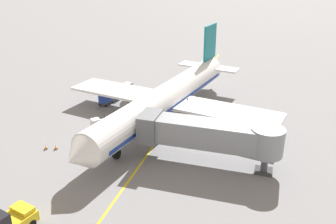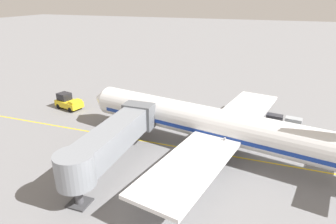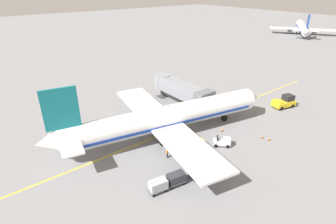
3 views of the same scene
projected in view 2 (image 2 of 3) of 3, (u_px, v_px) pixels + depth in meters
The scene contains 14 objects.
ground_plane at pixel (200, 151), 34.22m from camera, with size 400.00×400.00×0.00m, color slate.
gate_lead_in_line at pixel (200, 151), 34.22m from camera, with size 0.24×80.00×0.01m, color gold.
parked_airliner at pixel (218, 126), 33.08m from camera, with size 30.44×37.15×10.63m.
jet_bridge at pixel (111, 139), 29.40m from camera, with size 15.01×3.50×4.98m.
pushback_tractor at pixel (68, 102), 46.57m from camera, with size 3.19×4.80×2.40m.
baggage_tug_lead at pixel (216, 125), 39.25m from camera, with size 1.78×2.71×1.62m.
baggage_tug_trailing at pixel (193, 116), 42.04m from camera, with size 2.60×2.63×1.62m.
baggage_cart_front at pixel (252, 114), 42.07m from camera, with size 1.63×2.97×1.58m.
baggage_cart_second_in_train at pixel (274, 119), 40.52m from camera, with size 1.63×2.97×1.58m.
baggage_cart_third_in_train at pixel (293, 122), 39.45m from camera, with size 1.63×2.97×1.58m.
ground_crew_wing_walker at pixel (251, 131), 36.95m from camera, with size 0.52×0.62×1.69m.
safety_cone_nose_left at pixel (157, 108), 46.35m from camera, with size 0.36×0.36×0.59m.
safety_cone_nose_right at pixel (158, 105), 47.41m from camera, with size 0.36×0.36×0.59m.
safety_cone_wing_tip at pixel (165, 124), 40.62m from camera, with size 0.36×0.36×0.59m.
Camera 2 is at (-29.54, -6.80, 16.91)m, focal length 31.41 mm.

